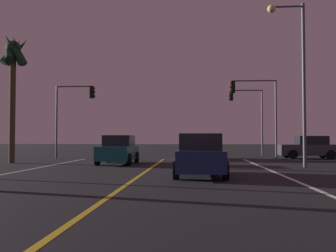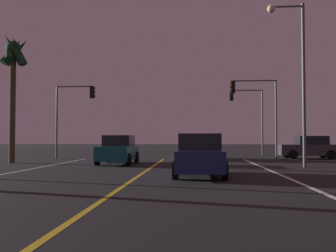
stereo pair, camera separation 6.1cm
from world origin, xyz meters
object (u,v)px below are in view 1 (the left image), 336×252
object	(u,v)px
traffic_light_near_right	(254,100)
palm_tree_left_mid	(14,61)
traffic_light_far_right	(246,107)
traffic_light_near_left	(75,105)
street_lamp_right_far	(296,64)
car_crossing_side	(309,148)
car_lead_same_lane	(200,156)
car_oncoming	(118,150)
car_ahead_far	(202,148)

from	to	relation	value
traffic_light_near_right	palm_tree_left_mid	bearing A→B (deg)	18.70
traffic_light_far_right	palm_tree_left_mid	size ratio (longest dim) A/B	0.73
traffic_light_near_left	street_lamp_right_far	world-z (taller)	street_lamp_right_far
car_crossing_side	traffic_light_near_left	distance (m)	17.86
car_lead_same_lane	car_oncoming	world-z (taller)	same
traffic_light_far_right	street_lamp_right_far	world-z (taller)	street_lamp_right_far
car_lead_same_lane	traffic_light_near_left	bearing A→B (deg)	36.43
car_ahead_far	street_lamp_right_far	size ratio (longest dim) A/B	0.49
car_oncoming	car_ahead_far	xyz separation A→B (m)	(5.07, 5.16, 0.00)
car_lead_same_lane	car_ahead_far	bearing A→B (deg)	-1.58
traffic_light_near_right	car_crossing_side	bearing A→B (deg)	-166.64
car_lead_same_lane	street_lamp_right_far	world-z (taller)	street_lamp_right_far
car_ahead_far	street_lamp_right_far	xyz separation A→B (m)	(4.84, -7.05, 4.63)
traffic_light_near_right	street_lamp_right_far	size ratio (longest dim) A/B	0.66
car_lead_same_lane	palm_tree_left_mid	size ratio (longest dim) A/B	0.54
car_ahead_far	street_lamp_right_far	bearing A→B (deg)	-145.49
traffic_light_near_left	traffic_light_far_right	distance (m)	14.65
car_oncoming	palm_tree_left_mid	bearing A→B (deg)	-92.29
traffic_light_near_left	street_lamp_right_far	bearing A→B (deg)	-27.27
car_lead_same_lane	car_oncoming	distance (m)	8.39
traffic_light_near_right	traffic_light_near_left	world-z (taller)	traffic_light_near_right
palm_tree_left_mid	car_lead_same_lane	bearing A→B (deg)	-32.29
car_lead_same_lane	palm_tree_left_mid	world-z (taller)	palm_tree_left_mid
car_ahead_far	traffic_light_near_right	xyz separation A→B (m)	(3.82, 0.37, 3.47)
car_crossing_side	traffic_light_far_right	size ratio (longest dim) A/B	0.74
car_oncoming	traffic_light_near_right	size ratio (longest dim) A/B	0.74
traffic_light_near_left	palm_tree_left_mid	bearing A→B (deg)	-112.65
traffic_light_near_left	traffic_light_far_right	bearing A→B (deg)	22.06
car_crossing_side	street_lamp_right_far	world-z (taller)	street_lamp_right_far
street_lamp_right_far	car_oncoming	bearing A→B (deg)	-10.75
car_oncoming	street_lamp_right_far	bearing A→B (deg)	79.25
traffic_light_near_left	traffic_light_near_right	bearing A→B (deg)	-0.00
car_ahead_far	palm_tree_left_mid	bearing A→B (deg)	112.66
car_oncoming	traffic_light_near_left	size ratio (longest dim) A/B	0.78
street_lamp_right_far	car_lead_same_lane	bearing A→B (deg)	44.30
car_lead_same_lane	car_oncoming	bearing A→B (deg)	34.31
car_oncoming	street_lamp_right_far	xyz separation A→B (m)	(9.91, -1.88, 4.63)
palm_tree_left_mid	car_crossing_side	bearing A→B (deg)	17.59
car_crossing_side	traffic_light_near_right	bearing A→B (deg)	13.36
car_ahead_far	traffic_light_near_right	distance (m)	5.18
car_ahead_far	traffic_light_far_right	size ratio (longest dim) A/B	0.74
car_crossing_side	traffic_light_far_right	bearing A→B (deg)	-48.74
car_lead_same_lane	palm_tree_left_mid	bearing A→B (deg)	57.71
street_lamp_right_far	palm_tree_left_mid	xyz separation A→B (m)	(-16.57, 2.15, 0.87)
traffic_light_near_right	traffic_light_near_left	xyz separation A→B (m)	(-13.36, 0.00, -0.22)
car_crossing_side	car_oncoming	bearing A→B (deg)	26.53
car_ahead_far	traffic_light_far_right	distance (m)	7.91
car_lead_same_lane	traffic_light_far_right	world-z (taller)	traffic_light_far_right
car_crossing_side	car_ahead_far	distance (m)	8.11
car_crossing_side	car_lead_same_lane	size ratio (longest dim) A/B	1.00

